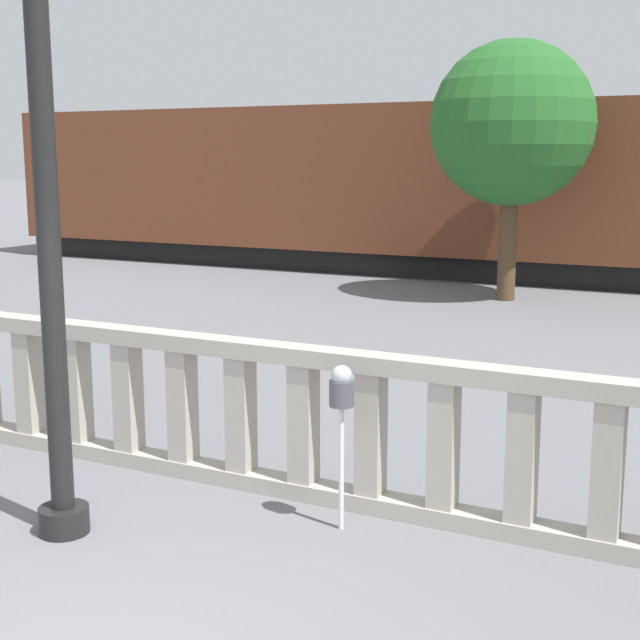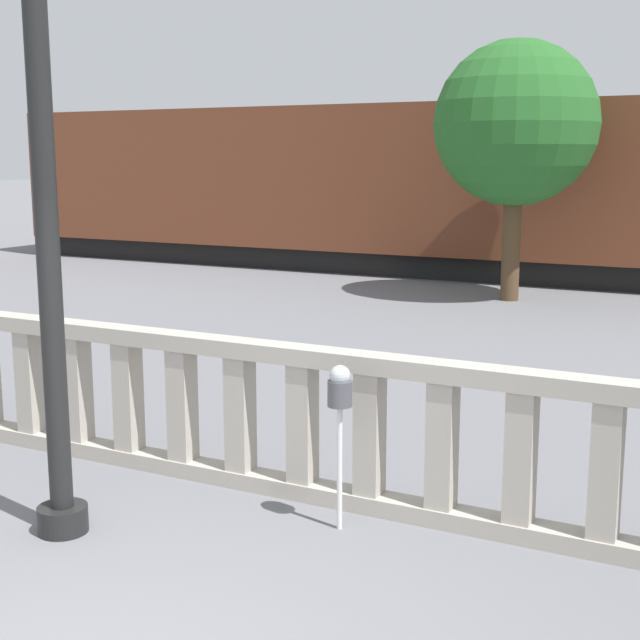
{
  "view_description": "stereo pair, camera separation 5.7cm",
  "coord_description": "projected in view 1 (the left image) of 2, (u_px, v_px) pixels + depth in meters",
  "views": [
    {
      "loc": [
        2.94,
        -3.09,
        2.74
      ],
      "look_at": [
        -0.65,
        4.01,
        1.28
      ],
      "focal_mm": 50.0,
      "sensor_mm": 36.0,
      "label": 1
    },
    {
      "loc": [
        2.99,
        -3.06,
        2.74
      ],
      "look_at": [
        -0.65,
        4.01,
        1.28
      ],
      "focal_mm": 50.0,
      "sensor_mm": 36.0,
      "label": 2
    }
  ],
  "objects": [
    {
      "name": "train_near",
      "position": [
        518.0,
        188.0,
        20.1
      ],
      "size": [
        26.55,
        3.01,
        4.52
      ],
      "color": "black",
      "rests_on": "ground"
    },
    {
      "name": "parking_meter",
      "position": [
        342.0,
        398.0,
        6.49
      ],
      "size": [
        0.18,
        0.18,
        1.26
      ],
      "color": "silver",
      "rests_on": "ground"
    },
    {
      "name": "balustrade",
      "position": [
        336.0,
        428.0,
        7.04
      ],
      "size": [
        13.09,
        0.24,
        1.26
      ],
      "color": "#ADA599",
      "rests_on": "ground"
    },
    {
      "name": "tree_left",
      "position": [
        512.0,
        124.0,
        16.71
      ],
      "size": [
        3.1,
        3.1,
        4.91
      ],
      "color": "#4C3823",
      "rests_on": "ground"
    }
  ]
}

